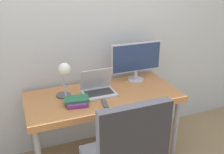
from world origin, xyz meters
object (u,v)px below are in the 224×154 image
(desk_lamp, at_px, (64,75))
(laptop, at_px, (98,88))
(monitor, at_px, (136,59))
(book_stack, at_px, (77,101))

(desk_lamp, bearing_deg, laptop, 9.07)
(laptop, distance_m, monitor, 0.54)
(book_stack, bearing_deg, laptop, 30.24)
(laptop, relative_size, monitor, 0.56)
(laptop, distance_m, book_stack, 0.29)
(laptop, distance_m, desk_lamp, 0.39)
(monitor, xyz_separation_m, desk_lamp, (-0.81, -0.21, 0.02))
(laptop, xyz_separation_m, monitor, (0.48, 0.16, 0.19))
(book_stack, bearing_deg, monitor, 22.58)
(monitor, xyz_separation_m, book_stack, (-0.73, -0.30, -0.21))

